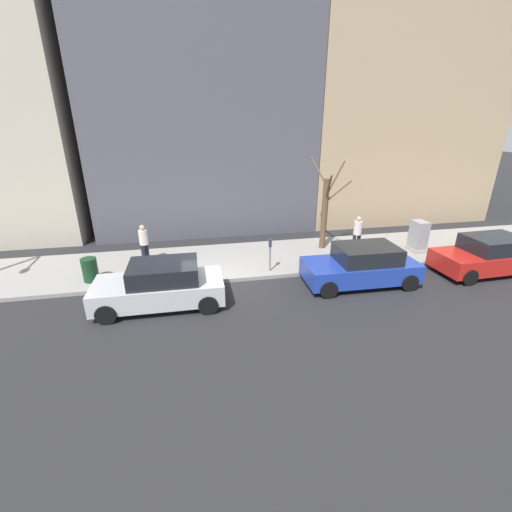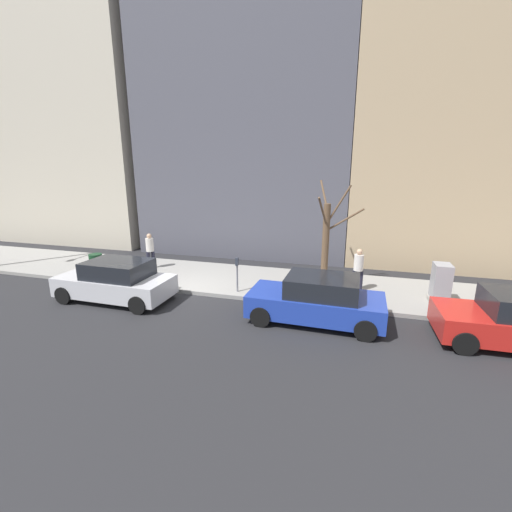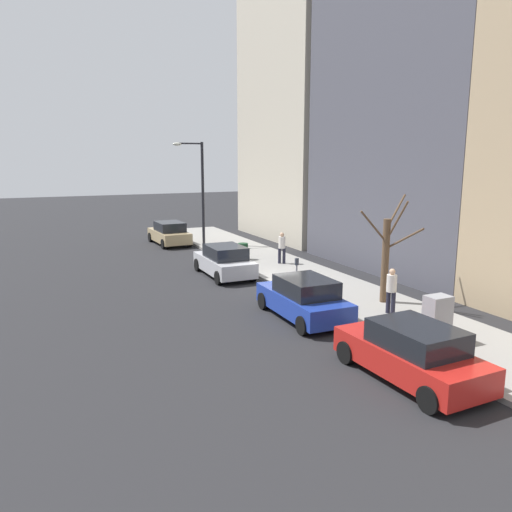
{
  "view_description": "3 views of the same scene",
  "coord_description": "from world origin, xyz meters",
  "px_view_note": "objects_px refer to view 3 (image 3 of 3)",
  "views": [
    {
      "loc": [
        -11.81,
        0.79,
        5.86
      ],
      "look_at": [
        0.0,
        -1.57,
        1.02
      ],
      "focal_mm": 24.0,
      "sensor_mm": 36.0,
      "label": 1
    },
    {
      "loc": [
        -11.28,
        -6.34,
        4.79
      ],
      "look_at": [
        1.16,
        -2.76,
        1.43
      ],
      "focal_mm": 24.0,
      "sensor_mm": 36.0,
      "label": 2
    },
    {
      "loc": [
        -9.76,
        -20.26,
        5.65
      ],
      "look_at": [
        -0.17,
        0.57,
        1.15
      ],
      "focal_mm": 35.0,
      "sensor_mm": 36.0,
      "label": 3
    }
  ],
  "objects_px": {
    "streetlamp": "(199,184)",
    "pedestrian_near_meter": "(391,288)",
    "parked_car_tan": "(169,233)",
    "parked_car_silver": "(224,261)",
    "pedestrian_midblock": "(282,246)",
    "trash_bin": "(243,251)",
    "office_tower_right": "(330,110)",
    "parked_car_red": "(412,353)",
    "parking_meter": "(297,270)",
    "office_block_center": "(470,5)",
    "bare_tree": "(386,256)",
    "parked_car_blue": "(304,299)",
    "utility_box": "(437,319)"
  },
  "relations": [
    {
      "from": "office_block_center",
      "to": "utility_box",
      "type": "bearing_deg",
      "value": -137.51
    },
    {
      "from": "parked_car_tan",
      "to": "pedestrian_near_meter",
      "type": "xyz_separation_m",
      "value": [
        3.11,
        -18.58,
        0.35
      ]
    },
    {
      "from": "pedestrian_near_meter",
      "to": "pedestrian_midblock",
      "type": "distance_m",
      "value": 9.41
    },
    {
      "from": "parked_car_silver",
      "to": "pedestrian_midblock",
      "type": "height_order",
      "value": "pedestrian_midblock"
    },
    {
      "from": "office_tower_right",
      "to": "utility_box",
      "type": "bearing_deg",
      "value": -114.28
    },
    {
      "from": "utility_box",
      "to": "parking_meter",
      "type": "bearing_deg",
      "value": 96.75
    },
    {
      "from": "trash_bin",
      "to": "office_tower_right",
      "type": "bearing_deg",
      "value": 34.21
    },
    {
      "from": "utility_box",
      "to": "office_tower_right",
      "type": "height_order",
      "value": "office_tower_right"
    },
    {
      "from": "parked_car_silver",
      "to": "parking_meter",
      "type": "relative_size",
      "value": 3.12
    },
    {
      "from": "parked_car_tan",
      "to": "office_block_center",
      "type": "height_order",
      "value": "office_block_center"
    },
    {
      "from": "utility_box",
      "to": "bare_tree",
      "type": "relative_size",
      "value": 0.35
    },
    {
      "from": "bare_tree",
      "to": "parking_meter",
      "type": "bearing_deg",
      "value": 124.88
    },
    {
      "from": "parked_car_blue",
      "to": "parked_car_tan",
      "type": "relative_size",
      "value": 0.99
    },
    {
      "from": "parked_car_silver",
      "to": "parking_meter",
      "type": "bearing_deg",
      "value": -67.11
    },
    {
      "from": "parked_car_silver",
      "to": "office_block_center",
      "type": "distance_m",
      "value": 17.78
    },
    {
      "from": "parked_car_blue",
      "to": "utility_box",
      "type": "relative_size",
      "value": 2.96
    },
    {
      "from": "streetlamp",
      "to": "pedestrian_near_meter",
      "type": "bearing_deg",
      "value": -84.75
    },
    {
      "from": "parked_car_tan",
      "to": "pedestrian_midblock",
      "type": "xyz_separation_m",
      "value": [
        3.63,
        -9.19,
        0.35
      ]
    },
    {
      "from": "parking_meter",
      "to": "streetlamp",
      "type": "distance_m",
      "value": 12.84
    },
    {
      "from": "parking_meter",
      "to": "trash_bin",
      "type": "height_order",
      "value": "parking_meter"
    },
    {
      "from": "office_block_center",
      "to": "streetlamp",
      "type": "bearing_deg",
      "value": 136.19
    },
    {
      "from": "parking_meter",
      "to": "parked_car_red",
      "type": "bearing_deg",
      "value": -99.85
    },
    {
      "from": "parked_car_blue",
      "to": "bare_tree",
      "type": "relative_size",
      "value": 1.03
    },
    {
      "from": "parked_car_tan",
      "to": "office_tower_right",
      "type": "bearing_deg",
      "value": -5.7
    },
    {
      "from": "pedestrian_near_meter",
      "to": "office_block_center",
      "type": "bearing_deg",
      "value": -61.09
    },
    {
      "from": "parked_car_tan",
      "to": "streetlamp",
      "type": "height_order",
      "value": "streetlamp"
    },
    {
      "from": "office_tower_right",
      "to": "trash_bin",
      "type": "bearing_deg",
      "value": -145.79
    },
    {
      "from": "parked_car_tan",
      "to": "pedestrian_midblock",
      "type": "height_order",
      "value": "pedestrian_midblock"
    },
    {
      "from": "pedestrian_near_meter",
      "to": "office_tower_right",
      "type": "relative_size",
      "value": 0.09
    },
    {
      "from": "parking_meter",
      "to": "streetlamp",
      "type": "bearing_deg",
      "value": 90.77
    },
    {
      "from": "utility_box",
      "to": "streetlamp",
      "type": "distance_m",
      "value": 19.94
    },
    {
      "from": "streetlamp",
      "to": "office_tower_right",
      "type": "distance_m",
      "value": 11.51
    },
    {
      "from": "parked_car_red",
      "to": "parked_car_silver",
      "type": "height_order",
      "value": "same"
    },
    {
      "from": "parking_meter",
      "to": "streetlamp",
      "type": "xyz_separation_m",
      "value": [
        -0.17,
        12.48,
        3.04
      ]
    },
    {
      "from": "pedestrian_near_meter",
      "to": "office_tower_right",
      "type": "xyz_separation_m",
      "value": [
        8.76,
        17.85,
        7.95
      ]
    },
    {
      "from": "parked_car_silver",
      "to": "office_tower_right",
      "type": "xyz_separation_m",
      "value": [
        11.84,
        9.3,
        8.3
      ]
    },
    {
      "from": "parked_car_silver",
      "to": "bare_tree",
      "type": "height_order",
      "value": "bare_tree"
    },
    {
      "from": "bare_tree",
      "to": "office_tower_right",
      "type": "bearing_deg",
      "value": 64.24
    },
    {
      "from": "office_tower_right",
      "to": "parking_meter",
      "type": "bearing_deg",
      "value": -127.07
    },
    {
      "from": "trash_bin",
      "to": "parked_car_blue",
      "type": "bearing_deg",
      "value": -100.98
    },
    {
      "from": "parked_car_silver",
      "to": "utility_box",
      "type": "xyz_separation_m",
      "value": [
        2.54,
        -11.31,
        0.11
      ]
    },
    {
      "from": "parked_car_silver",
      "to": "pedestrian_near_meter",
      "type": "relative_size",
      "value": 2.54
    },
    {
      "from": "pedestrian_midblock",
      "to": "parked_car_tan",
      "type": "bearing_deg",
      "value": -35.21
    },
    {
      "from": "streetlamp",
      "to": "bare_tree",
      "type": "bearing_deg",
      "value": -81.48
    },
    {
      "from": "trash_bin",
      "to": "parked_car_silver",
      "type": "bearing_deg",
      "value": -128.33
    },
    {
      "from": "parked_car_red",
      "to": "trash_bin",
      "type": "bearing_deg",
      "value": 81.09
    },
    {
      "from": "parking_meter",
      "to": "office_block_center",
      "type": "height_order",
      "value": "office_block_center"
    },
    {
      "from": "parking_meter",
      "to": "pedestrian_midblock",
      "type": "height_order",
      "value": "pedestrian_midblock"
    },
    {
      "from": "streetlamp",
      "to": "pedestrian_midblock",
      "type": "bearing_deg",
      "value": -74.61
    },
    {
      "from": "pedestrian_near_meter",
      "to": "parked_car_tan",
      "type": "bearing_deg",
      "value": 4.4
    }
  ]
}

